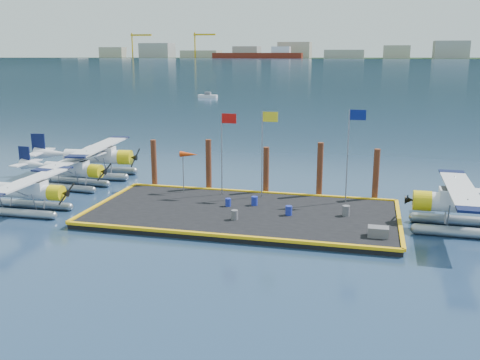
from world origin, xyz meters
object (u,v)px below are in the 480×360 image
object	(u,v)px
drum_4	(346,211)
flagpole_blue	(351,142)
piling_1	(209,167)
piling_3	(320,172)
piling_0	(154,165)
seaplane_b	(72,171)
piling_4	(376,177)
flagpole_red	(224,141)
seaplane_a	(27,193)
seaplane_d	(466,207)
piling_2	(266,172)
drum_5	(254,201)
seaplane_c	(96,159)
drum_1	(235,215)
windsock	(189,155)
flagpole_yellow	(265,141)
drum_2	(289,211)
crate	(378,232)
drum_0	(228,202)

from	to	relation	value
drum_4	flagpole_blue	distance (m)	5.11
piling_1	piling_3	bearing A→B (deg)	0.00
piling_0	seaplane_b	bearing A→B (deg)	-170.96
drum_4	piling_4	world-z (taller)	piling_4
flagpole_red	piling_1	world-z (taller)	flagpole_red
seaplane_a	seaplane_d	size ratio (longest dim) A/B	0.86
seaplane_b	piling_4	distance (m)	23.68
piling_2	drum_5	bearing A→B (deg)	-90.78
seaplane_c	drum_1	xyz separation A→B (m)	(15.06, -10.31, -0.91)
seaplane_c	windsock	distance (m)	11.23
seaplane_c	piling_4	world-z (taller)	piling_4
flagpole_yellow	piling_1	xyz separation A→B (m)	(-4.70, 1.60, -2.41)
drum_2	flagpole_red	bearing A→B (deg)	143.51
drum_1	windsock	xyz separation A→B (m)	(-4.94, 5.72, 2.52)
piling_3	piling_4	world-z (taller)	piling_3
seaplane_a	seaplane_d	distance (m)	28.41
flagpole_yellow	flagpole_blue	size ratio (longest dim) A/B	0.95
crate	piling_2	world-z (taller)	piling_2
seaplane_a	crate	size ratio (longest dim) A/B	7.53
seaplane_c	piling_2	world-z (taller)	piling_2
drum_1	piling_3	size ratio (longest dim) A/B	0.14
flagpole_red	flagpole_blue	xyz separation A→B (m)	(8.99, -0.00, 0.29)
piling_1	seaplane_a	bearing A→B (deg)	-142.83
seaplane_a	flagpole_yellow	distance (m)	16.71
piling_2	flagpole_red	bearing A→B (deg)	-150.20
seaplane_b	drum_2	distance (m)	18.80
drum_4	piling_2	distance (m)	7.94
drum_0	drum_5	world-z (taller)	drum_5
flagpole_blue	flagpole_yellow	bearing A→B (deg)	180.00
drum_2	seaplane_a	bearing A→B (deg)	-172.39
drum_1	flagpole_yellow	size ratio (longest dim) A/B	0.10
drum_5	piling_0	distance (m)	9.83
piling_4	drum_5	bearing A→B (deg)	-154.44
seaplane_b	flagpole_yellow	size ratio (longest dim) A/B	1.43
seaplane_d	flagpole_blue	distance (m)	8.53
piling_1	crate	bearing A→B (deg)	-33.80
seaplane_b	piling_3	size ratio (longest dim) A/B	2.07
flagpole_yellow	crate	bearing A→B (deg)	-40.81
piling_1	flagpole_red	bearing A→B (deg)	-43.15
piling_0	crate	bearing A→B (deg)	-26.29
drum_2	piling_2	xyz separation A→B (m)	(-2.59, 5.58, 1.19)
piling_0	flagpole_red	bearing A→B (deg)	-14.46
seaplane_b	seaplane_c	world-z (taller)	seaplane_c
seaplane_a	seaplane_b	size ratio (longest dim) A/B	0.99
piling_0	windsock	bearing A→B (deg)	-24.73
seaplane_a	drum_2	size ratio (longest dim) A/B	14.19
piling_1	piling_2	bearing A→B (deg)	0.00
crate	piling_0	size ratio (longest dim) A/B	0.29
drum_5	windsock	xyz separation A→B (m)	(-5.47, 2.25, 2.52)
drum_4	seaplane_d	bearing A→B (deg)	-2.20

